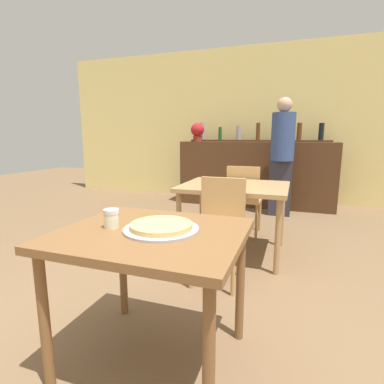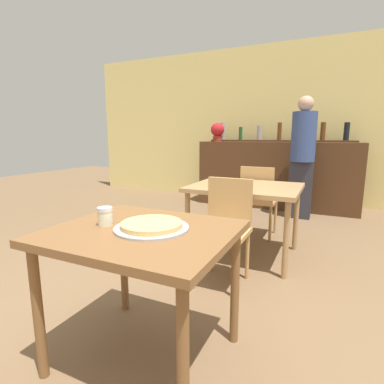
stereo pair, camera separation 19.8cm
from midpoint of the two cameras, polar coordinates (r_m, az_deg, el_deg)
ground_plane at (r=1.89m, az=-10.44°, el=-28.97°), size 16.00×16.00×0.00m
wall_back at (r=5.77m, az=12.00°, el=12.39°), size 8.00×0.05×2.80m
dining_table_near at (r=1.57m, az=-11.24°, el=-10.45°), size 0.91×0.79×0.74m
dining_table_far at (r=3.03m, az=6.24°, el=-0.07°), size 1.04×0.85×0.72m
bar_counter at (r=5.31m, az=10.94°, el=3.42°), size 2.60×0.56×1.10m
bar_back_shelf at (r=5.41m, az=11.48°, el=10.21°), size 2.39×0.24×0.34m
chair_far_side_front at (r=2.49m, az=3.03°, el=-5.73°), size 0.40×0.40×0.86m
chair_far_side_back at (r=3.63m, az=8.34°, el=-0.63°), size 0.40×0.40×0.86m
pizza_tray at (r=1.53m, az=-9.62°, el=-6.65°), size 0.38×0.38×0.04m
cheese_shaker at (r=1.62m, az=-18.54°, el=-4.84°), size 0.08×0.08×0.10m
person_standing at (r=4.65m, az=15.62°, el=7.21°), size 0.34×0.34×1.75m
potted_plant at (r=5.47m, az=-0.01°, el=11.53°), size 0.24×0.24×0.33m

